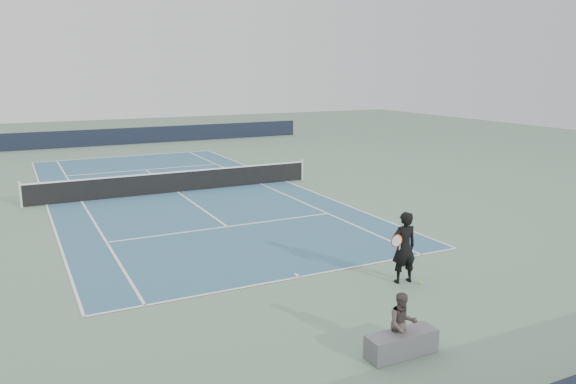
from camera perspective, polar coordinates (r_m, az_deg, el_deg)
name	(u,v)px	position (r m, az deg, el deg)	size (l,w,h in m)	color
ground	(177,192)	(25.86, -11.17, -0.02)	(80.00, 80.00, 0.00)	slate
court_surface	(177,192)	(25.86, -11.17, -0.01)	(10.97, 23.77, 0.01)	#35607F
tennis_net	(177,181)	(25.76, -11.22, 1.08)	(12.90, 0.10, 1.07)	silver
windscreen_far	(110,137)	(43.07, -17.67, 5.34)	(30.00, 0.25, 1.20)	black
tennis_player	(404,247)	(14.85, 11.69, -5.52)	(0.84, 0.59, 1.90)	black
tennis_ball	(420,283)	(15.12, 13.30, -8.95)	(0.07, 0.07, 0.07)	#BBE12E
spectator_bench	(402,333)	(11.39, 11.50, -13.90)	(1.54, 0.85, 1.28)	#56565B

